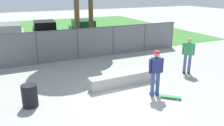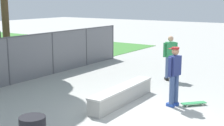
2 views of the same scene
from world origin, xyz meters
The scene contains 11 objects.
ground_plane centered at (0.00, 0.00, 0.00)m, with size 80.00×80.00×0.00m, color #9E9E99.
grass_strip centered at (0.00, 16.27, 0.01)m, with size 26.18×20.00×0.02m, color #3D7A33.
concrete_ledge centered at (0.61, 1.21, 0.27)m, with size 3.23×0.58×0.54m.
skateboarder centered at (1.23, -0.26, 1.03)m, with size 0.59×0.35×1.84m.
skateboard centered at (1.64, -0.77, 0.07)m, with size 0.73×0.68×0.09m.
chainlink_fence centered at (0.00, 5.97, 1.01)m, with size 14.25×0.07×1.87m.
car_white centered at (-3.51, 11.13, 0.84)m, with size 2.31×4.35×1.66m.
car_black centered at (-0.91, 11.81, 0.84)m, with size 2.31×4.35×1.66m.
car_green centered at (2.12, 11.15, 0.84)m, with size 2.31×4.35×1.66m.
bystander centered at (4.20, 1.21, 1.01)m, with size 0.46×0.46×1.82m.
trash_bin centered at (-3.39, 0.90, 0.42)m, with size 0.56×0.56×0.83m, color black.
Camera 1 is at (-3.96, -7.30, 4.08)m, focal length 37.51 mm.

